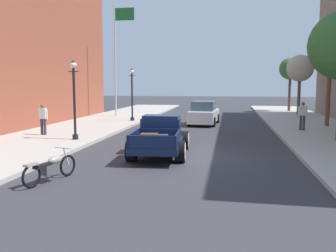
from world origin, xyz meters
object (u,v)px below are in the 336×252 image
(hotrod_truck_navy, at_px, (161,135))
(car_background_white, at_px, (204,114))
(pedestrian_sidewalk_right, at_px, (303,114))
(street_lamp_near, at_px, (74,94))
(street_tree_second, at_px, (330,55))
(street_tree_third, at_px, (300,69))
(street_tree_farthest, at_px, (290,69))
(flagpole, at_px, (118,48))
(pedestrian_sidewalk_left, at_px, (43,117))
(motorcycle_parked, at_px, (50,167))
(street_lamp_far, at_px, (132,90))

(hotrod_truck_navy, height_order, car_background_white, car_background_white)
(pedestrian_sidewalk_right, relative_size, street_lamp_near, 0.43)
(street_tree_second, relative_size, street_tree_third, 1.09)
(car_background_white, relative_size, street_tree_farthest, 0.83)
(street_tree_farthest, bearing_deg, flagpole, -150.05)
(car_background_white, xyz_separation_m, street_tree_farthest, (7.71, 12.48, 3.54))
(hotrod_truck_navy, xyz_separation_m, pedestrian_sidewalk_left, (-7.02, 3.36, 0.33))
(flagpole, height_order, street_tree_third, flagpole)
(pedestrian_sidewalk_right, xyz_separation_m, flagpole, (-13.43, 7.00, 4.68))
(street_tree_second, xyz_separation_m, street_tree_farthest, (-0.28, 13.35, -0.33))
(motorcycle_parked, bearing_deg, pedestrian_sidewalk_left, 119.72)
(street_lamp_far, bearing_deg, motorcycle_parked, -83.16)
(pedestrian_sidewalk_left, xyz_separation_m, street_tree_third, (15.77, 15.38, 3.08))
(street_tree_second, distance_m, street_tree_farthest, 13.35)
(street_lamp_near, xyz_separation_m, flagpole, (-1.75, 12.67, 3.39))
(flagpole, bearing_deg, street_tree_farthest, 29.95)
(street_lamp_near, xyz_separation_m, street_tree_second, (13.66, 8.04, 2.25))
(pedestrian_sidewalk_right, relative_size, flagpole, 0.18)
(street_lamp_near, bearing_deg, hotrod_truck_navy, -24.44)
(car_background_white, height_order, street_tree_third, street_tree_third)
(street_lamp_far, distance_m, street_tree_third, 15.08)
(car_background_white, distance_m, flagpole, 9.71)
(motorcycle_parked, bearing_deg, street_lamp_far, 96.84)
(pedestrian_sidewalk_right, distance_m, street_lamp_near, 13.05)
(pedestrian_sidewalk_right, xyz_separation_m, street_lamp_near, (-11.69, -5.67, 1.30))
(street_lamp_near, bearing_deg, street_tree_farthest, 57.97)
(hotrod_truck_navy, distance_m, street_tree_second, 14.11)
(pedestrian_sidewalk_left, bearing_deg, pedestrian_sidewalk_right, 17.51)
(motorcycle_parked, relative_size, pedestrian_sidewalk_right, 1.24)
(motorcycle_parked, bearing_deg, street_tree_farthest, 68.58)
(car_background_white, xyz_separation_m, pedestrian_sidewalk_right, (6.01, -3.25, 0.32))
(street_lamp_near, xyz_separation_m, street_tree_third, (13.42, 16.62, 1.78))
(pedestrian_sidewalk_left, distance_m, street_lamp_near, 2.96)
(car_background_white, bearing_deg, street_lamp_far, 175.47)
(street_lamp_far, bearing_deg, street_tree_farthest, 42.75)
(street_lamp_near, height_order, street_tree_second, street_tree_second)
(motorcycle_parked, relative_size, street_tree_second, 0.36)
(car_background_white, height_order, pedestrian_sidewalk_left, pedestrian_sidewalk_left)
(hotrod_truck_navy, bearing_deg, motorcycle_parked, -116.54)
(street_tree_third, bearing_deg, hotrod_truck_navy, -115.04)
(motorcycle_parked, xyz_separation_m, pedestrian_sidewalk_left, (-4.64, 8.13, 0.64))
(hotrod_truck_navy, distance_m, street_lamp_far, 12.36)
(pedestrian_sidewalk_right, height_order, street_tree_second, street_tree_second)
(pedestrian_sidewalk_right, height_order, street_lamp_near, street_lamp_near)
(pedestrian_sidewalk_right, distance_m, street_lamp_far, 11.99)
(motorcycle_parked, xyz_separation_m, street_tree_second, (11.37, 14.93, 4.20))
(motorcycle_parked, distance_m, street_lamp_near, 7.51)
(street_tree_second, height_order, street_tree_third, street_tree_second)
(motorcycle_parked, distance_m, street_tree_farthest, 30.62)
(street_tree_third, distance_m, street_tree_farthest, 4.77)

